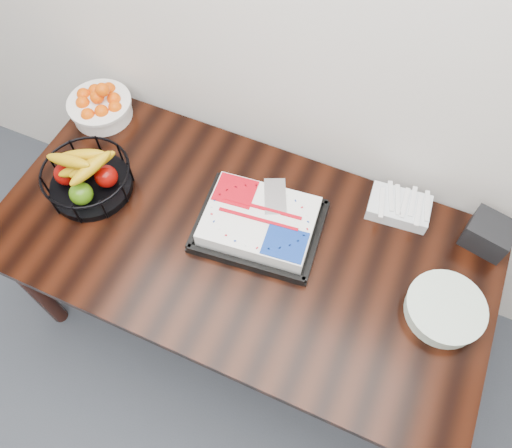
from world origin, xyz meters
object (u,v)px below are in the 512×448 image
at_px(fruit_basket, 87,177).
at_px(plate_stack, 444,309).
at_px(table, 241,252).
at_px(tangerine_bowl, 99,103).
at_px(cake_tray, 259,223).
at_px(napkin_box, 489,234).

bearing_deg(fruit_basket, plate_stack, 1.75).
distance_m(table, tangerine_bowl, 0.86).
distance_m(cake_tray, tangerine_bowl, 0.86).
bearing_deg(fruit_basket, napkin_box, 14.60).
relative_size(cake_tray, fruit_basket, 1.45).
height_order(table, tangerine_bowl, tangerine_bowl).
distance_m(table, napkin_box, 0.88).
bearing_deg(plate_stack, fruit_basket, -178.25).
bearing_deg(plate_stack, table, -178.27).
distance_m(cake_tray, napkin_box, 0.81).
relative_size(cake_tray, plate_stack, 1.83).
relative_size(table, plate_stack, 6.90).
xyz_separation_m(tangerine_bowl, plate_stack, (1.51, -0.29, -0.04)).
height_order(table, fruit_basket, fruit_basket).
relative_size(plate_stack, napkin_box, 1.72).
relative_size(cake_tray, tangerine_bowl, 1.82).
bearing_deg(napkin_box, table, -156.37).
bearing_deg(napkin_box, tangerine_bowl, -178.78).
xyz_separation_m(table, plate_stack, (0.73, 0.02, 0.12)).
distance_m(tangerine_bowl, fruit_basket, 0.37).
height_order(plate_stack, napkin_box, napkin_box).
height_order(cake_tray, napkin_box, napkin_box).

